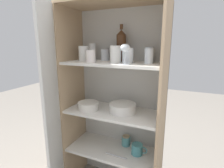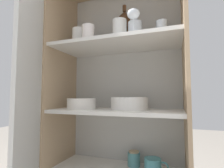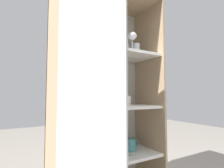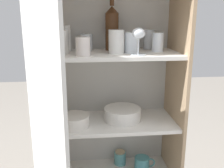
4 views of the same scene
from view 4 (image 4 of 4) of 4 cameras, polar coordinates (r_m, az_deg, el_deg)
cupboard_back_panel at (r=1.67m, az=-1.23°, el=-4.33°), size 0.78×0.02×1.53m
cupboard_side_left at (r=1.52m, az=-15.29°, el=-6.90°), size 0.02×0.37×1.53m
cupboard_side_right at (r=1.59m, az=13.35°, el=-5.86°), size 0.02×0.37×1.53m
shelf_board_middle at (r=1.53m, az=-0.65°, el=-8.35°), size 0.75×0.34×0.02m
shelf_board_upper at (r=1.42m, az=-0.70°, el=6.46°), size 0.75×0.34×0.02m
cupboard_door at (r=1.19m, az=-13.75°, el=-13.28°), size 0.20×0.35×1.53m
tumbler_glass_0 at (r=1.49m, az=-10.16°, el=9.80°), size 0.06×0.06×0.14m
tumbler_glass_1 at (r=1.41m, az=4.32°, el=9.00°), size 0.08×0.08×0.11m
tumbler_glass_2 at (r=1.57m, az=8.08°, el=9.60°), size 0.06×0.06×0.11m
tumbler_glass_3 at (r=1.30m, az=-6.33°, el=8.13°), size 0.07×0.07×0.09m
tumbler_glass_4 at (r=1.50m, az=-5.59°, el=9.06°), size 0.07×0.07×0.09m
tumbler_glass_5 at (r=1.39m, az=-11.12°, el=8.94°), size 0.08×0.08×0.12m
tumbler_glass_6 at (r=1.46m, az=9.90°, el=8.96°), size 0.06×0.06×0.10m
tumbler_glass_7 at (r=1.37m, az=0.97°, el=9.20°), size 0.08×0.08×0.12m
wine_glass_0 at (r=1.31m, az=5.78°, el=10.34°), size 0.07×0.07×0.14m
wine_bottle at (r=1.50m, az=-0.02°, el=12.09°), size 0.08×0.08×0.28m
plate_stack_white at (r=1.52m, az=2.30°, el=-6.53°), size 0.21×0.21×0.07m
mixing_bowl_large at (r=1.45m, az=-8.33°, el=-7.82°), size 0.17×0.17×0.06m
coffee_mug_primary at (r=1.71m, az=6.58°, el=-16.87°), size 0.13×0.09×0.09m
storage_jar at (r=1.76m, az=1.76°, el=-15.71°), size 0.07×0.07×0.09m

